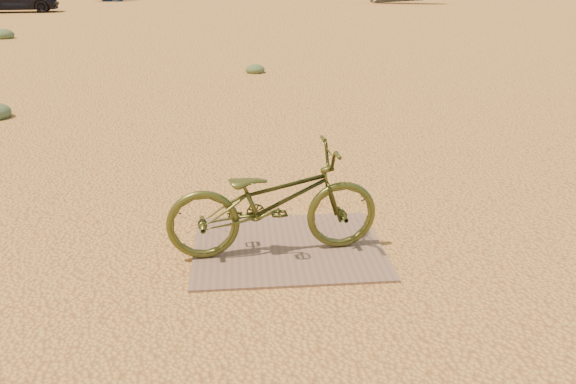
{
  "coord_description": "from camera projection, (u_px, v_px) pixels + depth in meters",
  "views": [
    {
      "loc": [
        0.17,
        -4.07,
        2.23
      ],
      "look_at": [
        0.57,
        0.24,
        0.52
      ],
      "focal_mm": 35.0,
      "sensor_mm": 36.0,
      "label": 1
    }
  ],
  "objects": [
    {
      "name": "plywood_board",
      "position": [
        288.0,
        247.0,
        4.84
      ],
      "size": [
        1.62,
        1.3,
        0.02
      ],
      "primitive_type": "cube",
      "color": "#745D4F",
      "rests_on": "ground"
    },
    {
      "name": "kale_c",
      "position": [
        3.0,
        38.0,
        19.84
      ],
      "size": [
        0.78,
        0.78,
        0.43
      ],
      "primitive_type": "ellipsoid",
      "color": "#516543",
      "rests_on": "ground"
    },
    {
      "name": "bicycle",
      "position": [
        273.0,
        201.0,
        4.58
      ],
      "size": [
        1.8,
        0.76,
        0.92
      ],
      "primitive_type": "imported",
      "rotation": [
        0.0,
        0.0,
        1.66
      ],
      "color": "#424A1E",
      "rests_on": "plywood_board"
    },
    {
      "name": "ground",
      "position": [
        222.0,
        265.0,
        4.58
      ],
      "size": [
        120.0,
        120.0,
        0.0
      ],
      "primitive_type": "plane",
      "color": "tan",
      "rests_on": "ground"
    },
    {
      "name": "kale_b",
      "position": [
        255.0,
        73.0,
        13.19
      ],
      "size": [
        0.45,
        0.45,
        0.25
      ],
      "primitive_type": "ellipsoid",
      "color": "#516543",
      "rests_on": "ground"
    }
  ]
}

